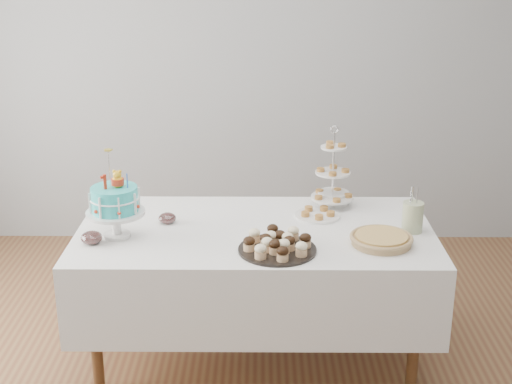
{
  "coord_description": "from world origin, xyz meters",
  "views": [
    {
      "loc": [
        0.03,
        -3.27,
        2.24
      ],
      "look_at": [
        0.0,
        0.3,
        0.98
      ],
      "focal_mm": 50.0,
      "sensor_mm": 36.0,
      "label": 1
    }
  ],
  "objects_px": {
    "pastry_plate": "(317,214)",
    "utensil_pitcher": "(413,216)",
    "tiered_stand": "(333,173)",
    "jam_bowl_b": "(167,218)",
    "pie": "(381,239)",
    "cupcake_tray": "(277,243)",
    "table": "(255,267)",
    "jam_bowl_a": "(92,238)",
    "plate_stack": "(333,198)",
    "birthday_cake": "(116,214)"
  },
  "relations": [
    {
      "from": "table",
      "to": "tiered_stand",
      "type": "bearing_deg",
      "value": 38.58
    },
    {
      "from": "cupcake_tray",
      "to": "pie",
      "type": "xyz_separation_m",
      "value": [
        0.53,
        0.09,
        -0.01
      ]
    },
    {
      "from": "table",
      "to": "pie",
      "type": "distance_m",
      "value": 0.73
    },
    {
      "from": "cupcake_tray",
      "to": "jam_bowl_b",
      "type": "bearing_deg",
      "value": 148.13
    },
    {
      "from": "jam_bowl_a",
      "to": "jam_bowl_b",
      "type": "height_order",
      "value": "jam_bowl_a"
    },
    {
      "from": "jam_bowl_b",
      "to": "utensil_pitcher",
      "type": "distance_m",
      "value": 1.33
    },
    {
      "from": "cupcake_tray",
      "to": "plate_stack",
      "type": "relative_size",
      "value": 2.15
    },
    {
      "from": "table",
      "to": "pie",
      "type": "bearing_deg",
      "value": -17.39
    },
    {
      "from": "table",
      "to": "jam_bowl_a",
      "type": "xyz_separation_m",
      "value": [
        -0.84,
        -0.2,
        0.26
      ]
    },
    {
      "from": "table",
      "to": "birthday_cake",
      "type": "relative_size",
      "value": 4.08
    },
    {
      "from": "cupcake_tray",
      "to": "birthday_cake",
      "type": "bearing_deg",
      "value": 168.07
    },
    {
      "from": "tiered_stand",
      "to": "jam_bowl_a",
      "type": "xyz_separation_m",
      "value": [
        -1.29,
        -0.56,
        -0.17
      ]
    },
    {
      "from": "table",
      "to": "birthday_cake",
      "type": "xyz_separation_m",
      "value": [
        -0.73,
        -0.11,
        0.36
      ]
    },
    {
      "from": "plate_stack",
      "to": "tiered_stand",
      "type": "bearing_deg",
      "value": -105.61
    },
    {
      "from": "plate_stack",
      "to": "pastry_plate",
      "type": "distance_m",
      "value": 0.24
    },
    {
      "from": "cupcake_tray",
      "to": "utensil_pitcher",
      "type": "height_order",
      "value": "utensil_pitcher"
    },
    {
      "from": "cupcake_tray",
      "to": "pastry_plate",
      "type": "distance_m",
      "value": 0.53
    },
    {
      "from": "birthday_cake",
      "to": "cupcake_tray",
      "type": "height_order",
      "value": "birthday_cake"
    },
    {
      "from": "birthday_cake",
      "to": "jam_bowl_b",
      "type": "relative_size",
      "value": 4.84
    },
    {
      "from": "pie",
      "to": "plate_stack",
      "type": "relative_size",
      "value": 1.76
    },
    {
      "from": "plate_stack",
      "to": "jam_bowl_a",
      "type": "bearing_deg",
      "value": -155.13
    },
    {
      "from": "jam_bowl_a",
      "to": "pastry_plate",
      "type": "bearing_deg",
      "value": 17.91
    },
    {
      "from": "pie",
      "to": "utensil_pitcher",
      "type": "bearing_deg",
      "value": 42.52
    },
    {
      "from": "table",
      "to": "tiered_stand",
      "type": "xyz_separation_m",
      "value": [
        0.45,
        0.36,
        0.43
      ]
    },
    {
      "from": "birthday_cake",
      "to": "pie",
      "type": "relative_size",
      "value": 1.45
    },
    {
      "from": "birthday_cake",
      "to": "pastry_plate",
      "type": "height_order",
      "value": "birthday_cake"
    },
    {
      "from": "tiered_stand",
      "to": "table",
      "type": "bearing_deg",
      "value": -141.42
    },
    {
      "from": "cupcake_tray",
      "to": "tiered_stand",
      "type": "relative_size",
      "value": 0.82
    },
    {
      "from": "tiered_stand",
      "to": "plate_stack",
      "type": "xyz_separation_m",
      "value": [
        0.01,
        0.04,
        -0.17
      ]
    },
    {
      "from": "cupcake_tray",
      "to": "jam_bowl_b",
      "type": "relative_size",
      "value": 4.08
    },
    {
      "from": "birthday_cake",
      "to": "jam_bowl_a",
      "type": "bearing_deg",
      "value": -162.46
    },
    {
      "from": "table",
      "to": "plate_stack",
      "type": "height_order",
      "value": "plate_stack"
    },
    {
      "from": "table",
      "to": "jam_bowl_a",
      "type": "bearing_deg",
      "value": -166.47
    },
    {
      "from": "birthday_cake",
      "to": "cupcake_tray",
      "type": "distance_m",
      "value": 0.86
    },
    {
      "from": "jam_bowl_b",
      "to": "utensil_pitcher",
      "type": "bearing_deg",
      "value": -4.69
    },
    {
      "from": "birthday_cake",
      "to": "pastry_plate",
      "type": "bearing_deg",
      "value": -5.33
    },
    {
      "from": "pie",
      "to": "tiered_stand",
      "type": "relative_size",
      "value": 0.67
    },
    {
      "from": "pastry_plate",
      "to": "jam_bowl_b",
      "type": "xyz_separation_m",
      "value": [
        -0.84,
        -0.1,
        0.01
      ]
    },
    {
      "from": "utensil_pitcher",
      "to": "jam_bowl_b",
      "type": "bearing_deg",
      "value": 157.76
    },
    {
      "from": "pastry_plate",
      "to": "utensil_pitcher",
      "type": "relative_size",
      "value": 1.03
    },
    {
      "from": "pie",
      "to": "tiered_stand",
      "type": "height_order",
      "value": "tiered_stand"
    },
    {
      "from": "cupcake_tray",
      "to": "utensil_pitcher",
      "type": "xyz_separation_m",
      "value": [
        0.73,
        0.26,
        0.04
      ]
    },
    {
      "from": "birthday_cake",
      "to": "pastry_plate",
      "type": "distance_m",
      "value": 1.12
    },
    {
      "from": "birthday_cake",
      "to": "plate_stack",
      "type": "distance_m",
      "value": 1.3
    },
    {
      "from": "table",
      "to": "pastry_plate",
      "type": "distance_m",
      "value": 0.46
    },
    {
      "from": "pastry_plate",
      "to": "utensil_pitcher",
      "type": "bearing_deg",
      "value": -23.11
    },
    {
      "from": "table",
      "to": "jam_bowl_b",
      "type": "bearing_deg",
      "value": 170.42
    },
    {
      "from": "tiered_stand",
      "to": "utensil_pitcher",
      "type": "xyz_separation_m",
      "value": [
        0.39,
        -0.38,
        -0.11
      ]
    },
    {
      "from": "birthday_cake",
      "to": "pastry_plate",
      "type": "relative_size",
      "value": 1.83
    },
    {
      "from": "pastry_plate",
      "to": "utensil_pitcher",
      "type": "distance_m",
      "value": 0.54
    }
  ]
}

